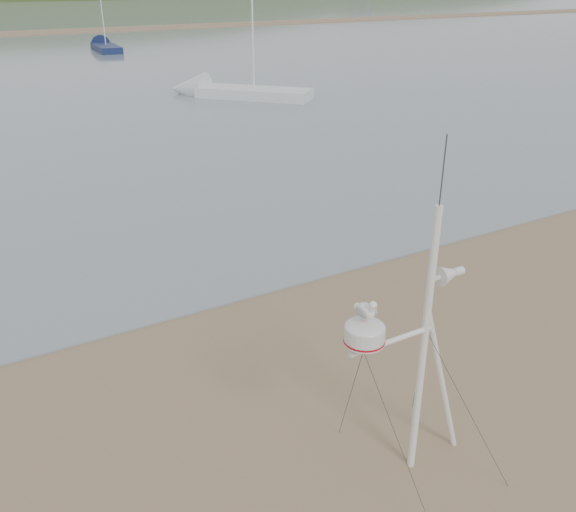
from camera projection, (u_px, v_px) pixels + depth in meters
ground at (203, 483)px, 7.66m from camera, size 560.00×560.00×0.00m
mast_rig at (417, 403)px, 7.45m from camera, size 1.94×2.07×4.37m
sailboat_blue_far at (102, 46)px, 52.35m from camera, size 2.28×7.16×7.00m
sailboat_white_near at (216, 91)px, 31.97m from camera, size 6.57×7.02×7.67m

